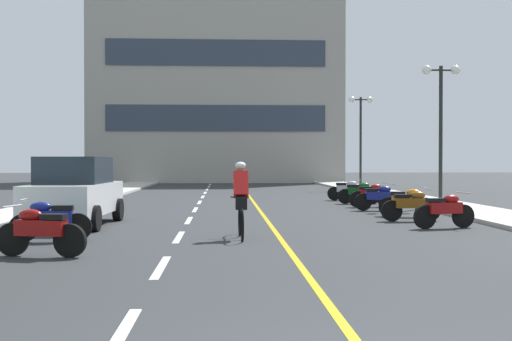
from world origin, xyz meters
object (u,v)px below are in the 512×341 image
motorcycle_10 (347,190)px  cyclist_rider (241,198)px  motorcycle_7 (379,197)px  street_lamp_mid (441,103)px  motorcycle_2 (40,230)px  motorcycle_8 (371,194)px  motorcycle_3 (50,220)px  motorcycle_4 (445,210)px  motorcycle_6 (407,201)px  motorcycle_5 (411,205)px  parked_car_near (75,191)px  motorcycle_9 (359,192)px  street_lamp_far (361,122)px

motorcycle_10 → cyclist_rider: (-4.98, -13.18, 0.41)m
motorcycle_7 → motorcycle_10: (0.00, 5.61, 0.00)m
motorcycle_7 → motorcycle_10: same height
street_lamp_mid → motorcycle_2: size_ratio=3.10×
motorcycle_8 → motorcycle_3: bearing=-133.5°
motorcycle_7 → cyclist_rider: size_ratio=0.96×
motorcycle_4 → cyclist_rider: cyclist_rider is taller
motorcycle_6 → motorcycle_7: size_ratio=0.97×
motorcycle_2 → motorcycle_4: 9.85m
motorcycle_5 → motorcycle_2: bearing=-144.1°
motorcycle_2 → cyclist_rider: bearing=34.6°
street_lamp_mid → motorcycle_4: size_ratio=3.10×
motorcycle_10 → cyclist_rider: 14.09m
parked_car_near → motorcycle_6: size_ratio=2.58×
motorcycle_3 → motorcycle_9: same height
motorcycle_10 → motorcycle_4: bearing=-88.8°
motorcycle_2 → motorcycle_9: size_ratio=0.99×
street_lamp_mid → street_lamp_far: (0.11, 14.42, 0.19)m
motorcycle_6 → motorcycle_4: bearing=-90.3°
motorcycle_8 → motorcycle_10: same height
parked_car_near → motorcycle_7: bearing=26.5°
parked_car_near → motorcycle_7: size_ratio=2.50×
street_lamp_mid → cyclist_rider: street_lamp_mid is taller
motorcycle_3 → cyclist_rider: 4.09m
street_lamp_mid → motorcycle_6: street_lamp_mid is taller
parked_car_near → motorcycle_9: parked_car_near is taller
street_lamp_far → motorcycle_7: size_ratio=3.24×
cyclist_rider → motorcycle_6: bearing=44.4°
parked_car_near → cyclist_rider: parked_car_near is taller
motorcycle_5 → motorcycle_10: (0.05, 9.47, 0.00)m
motorcycle_5 → cyclist_rider: bearing=-143.1°
motorcycle_10 → street_lamp_far: bearing=74.7°
motorcycle_3 → motorcycle_8: (9.15, 9.64, 0.00)m
street_lamp_mid → motorcycle_3: size_ratio=3.06×
motorcycle_2 → motorcycle_4: same height
motorcycle_2 → motorcycle_7: (8.62, 10.07, 0.00)m
motorcycle_2 → motorcycle_10: (8.62, 15.68, 0.00)m
street_lamp_mid → cyclist_rider: bearing=-129.3°
motorcycle_3 → motorcycle_8: 13.29m
street_lamp_far → street_lamp_mid: bearing=-90.4°
motorcycle_6 → motorcycle_10: same height
motorcycle_5 → motorcycle_9: bearing=89.2°
motorcycle_10 → motorcycle_2: bearing=-118.8°
street_lamp_mid → motorcycle_4: 8.85m
street_lamp_far → motorcycle_2: 29.11m
motorcycle_5 → motorcycle_6: size_ratio=1.03×
motorcycle_4 → motorcycle_6: 3.32m
street_lamp_far → motorcycle_3: bearing=-116.2°
parked_car_near → motorcycle_9: bearing=40.9°
motorcycle_4 → motorcycle_10: size_ratio=0.99×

